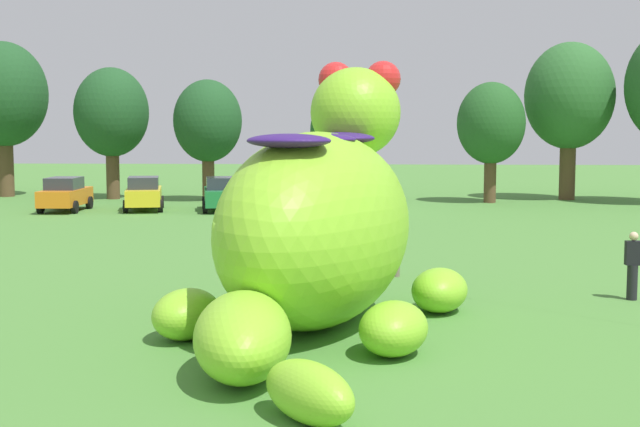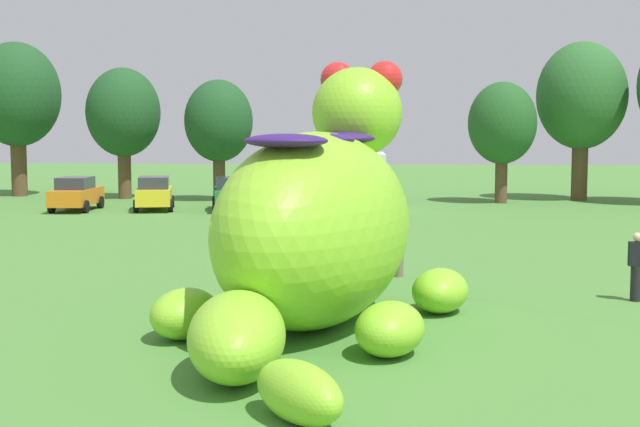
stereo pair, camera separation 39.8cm
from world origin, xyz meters
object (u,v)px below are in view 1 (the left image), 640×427
car_yellow (144,193)px  spectator_mid_field (395,247)px  giant_inflatable_creature (318,226)px  spectator_near_inflatable (357,210)px  spectator_by_cars (633,266)px  car_orange (65,194)px  car_green (222,194)px  box_truck (353,179)px

car_yellow → spectator_mid_field: 22.69m
car_yellow → giant_inflatable_creature: bearing=-67.7°
spectator_near_inflatable → spectator_by_cars: (7.02, -13.90, 0.00)m
spectator_mid_field → spectator_by_cars: size_ratio=1.00×
car_yellow → spectator_by_cars: bearing=-50.9°
car_orange → spectator_by_cars: size_ratio=2.43×
giant_inflatable_creature → spectator_by_cars: size_ratio=6.98×
spectator_by_cars → car_yellow: bearing=129.1°
car_green → spectator_by_cars: (14.02, -22.08, -0.01)m
car_yellow → car_green: bearing=-1.6°
car_yellow → spectator_near_inflatable: car_yellow is taller
car_yellow → spectator_mid_field: bearing=-57.3°
car_green → spectator_by_cars: 26.15m
car_green → spectator_near_inflatable: (7.00, -8.18, -0.01)m
spectator_near_inflatable → spectator_by_cars: same height
car_orange → spectator_near_inflatable: bearing=-27.1°
car_orange → car_yellow: bearing=9.7°
giant_inflatable_creature → spectator_near_inflatable: giant_inflatable_creature is taller
car_orange → car_yellow: size_ratio=0.95×
box_truck → spectator_by_cars: 23.89m
box_truck → spectator_near_inflatable: box_truck is taller
giant_inflatable_creature → car_orange: (-14.24, 24.68, -1.31)m
giant_inflatable_creature → car_yellow: size_ratio=2.73×
spectator_mid_field → box_truck: bearing=94.5°
giant_inflatable_creature → car_orange: 28.52m
giant_inflatable_creature → car_yellow: 27.41m
spectator_near_inflatable → spectator_by_cars: bearing=-63.2°
car_orange → spectator_by_cars: car_orange is taller
box_truck → spectator_near_inflatable: bearing=-87.9°
car_orange → spectator_by_cars: bearing=-44.5°
box_truck → spectator_near_inflatable: size_ratio=3.79×
car_yellow → box_truck: bearing=2.9°
car_yellow → car_green: same height
car_yellow → spectator_by_cars: car_yellow is taller
spectator_near_inflatable → car_green: bearing=130.6°
giant_inflatable_creature → spectator_mid_field: 6.64m
car_green → spectator_near_inflatable: size_ratio=2.55×
box_truck → spectator_mid_field: bearing=-85.5°
car_orange → spectator_near_inflatable: car_orange is taller
spectator_near_inflatable → giant_inflatable_creature: bearing=-92.2°
car_green → box_truck: 6.74m
car_orange → spectator_by_cars: (21.91, -21.53, -0.01)m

